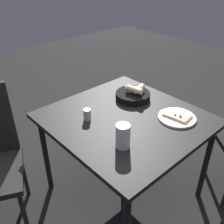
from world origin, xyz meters
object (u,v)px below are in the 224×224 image
at_px(pizza_plate, 177,117).
at_px(beer_glass, 123,137).
at_px(pepper_shaker, 87,115).
at_px(dining_table, 125,125).
at_px(bread_basket, 133,95).

distance_m(pizza_plate, beer_glass, 0.47).
bearing_deg(pizza_plate, pepper_shaker, -41.22).
bearing_deg(pizza_plate, beer_glass, -4.24).
bearing_deg(dining_table, bread_basket, -146.69).
bearing_deg(beer_glass, bread_basket, -142.04).
relative_size(pizza_plate, bread_basket, 0.96).
distance_m(pizza_plate, pepper_shaker, 0.59).
xyz_separation_m(beer_glass, pepper_shaker, (-0.02, -0.35, -0.03)).
bearing_deg(pepper_shaker, beer_glass, 86.35).
xyz_separation_m(bread_basket, pepper_shaker, (0.42, -0.00, 0.00)).
distance_m(pizza_plate, bread_basket, 0.38).
relative_size(dining_table, pizza_plate, 3.96).
bearing_deg(dining_table, pepper_shaker, -35.71).
xyz_separation_m(pizza_plate, bread_basket, (0.02, -0.38, 0.02)).
xyz_separation_m(dining_table, beer_glass, (0.23, 0.20, 0.13)).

